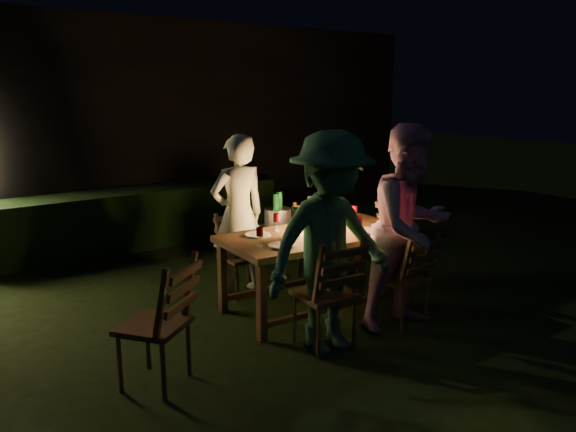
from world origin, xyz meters
TOP-DOWN VIEW (x-y plane):
  - garden_envelope at (-0.01, 6.15)m, footprint 40.00×40.00m
  - dining_table at (0.09, 0.43)m, footprint 1.93×1.04m
  - chair_near_left at (-0.41, -0.31)m, footprint 0.49×0.52m
  - chair_near_right at (0.49, -0.36)m, footprint 0.43×0.46m
  - chair_far_left at (-0.32, 1.23)m, footprint 0.40×0.44m
  - chair_far_right at (0.68, 1.17)m, footprint 0.45×0.48m
  - chair_end at (1.31, 0.36)m, footprint 0.51×0.48m
  - chair_spare at (-1.83, -0.07)m, footprint 0.66×0.67m
  - person_house_side at (-0.31, 1.28)m, footprint 0.65×0.45m
  - person_opp_right at (0.49, -0.41)m, footprint 0.95×0.77m
  - person_opp_left at (-0.41, -0.36)m, footprint 1.24×0.76m
  - lantern at (0.14, 0.48)m, footprint 0.16×0.16m
  - plate_far_left at (-0.45, 0.69)m, footprint 0.25×0.25m
  - plate_near_left at (-0.47, 0.25)m, footprint 0.25×0.25m
  - plate_far_right at (0.55, 0.63)m, footprint 0.25×0.25m
  - plate_near_right at (0.52, 0.19)m, footprint 0.25×0.25m
  - wineglass_a at (-0.20, 0.73)m, footprint 0.06×0.06m
  - wineglass_b at (-0.64, 0.36)m, footprint 0.06×0.06m
  - wineglass_c at (0.37, 0.14)m, footprint 0.06×0.06m
  - wineglass_d at (0.72, 0.58)m, footprint 0.06×0.06m
  - wineglass_e at (-0.03, 0.14)m, footprint 0.06×0.06m
  - bottle_table at (-0.16, 0.45)m, footprint 0.07×0.07m
  - napkin_left at (-0.08, 0.12)m, footprint 0.18×0.14m
  - napkin_right at (0.62, 0.10)m, footprint 0.18×0.14m
  - phone at (-0.55, 0.17)m, footprint 0.14×0.07m
  - side_table at (0.23, 1.32)m, footprint 0.47×0.47m
  - ice_bucket at (0.23, 1.32)m, footprint 0.30×0.30m
  - bottle_bucket_a at (0.18, 1.28)m, footprint 0.07×0.07m
  - bottle_bucket_b at (0.28, 1.36)m, footprint 0.07×0.07m

SIDE VIEW (x-z plane):
  - chair_far_left at x=-0.32m, z-range -0.18..0.73m
  - chair_far_right at x=0.68m, z-range -0.18..0.73m
  - chair_near_right at x=0.49m, z-range -0.18..0.75m
  - chair_near_left at x=-0.41m, z-range -0.20..0.82m
  - chair_spare at x=-1.83m, z-range -0.20..0.83m
  - chair_end at x=1.31m, z-range -0.21..0.85m
  - side_table at x=0.23m, z-range 0.24..0.88m
  - dining_table at x=0.09m, z-range 0.31..1.10m
  - ice_bucket at x=0.23m, z-range 0.64..0.86m
  - phone at x=-0.55m, z-range 0.78..0.79m
  - napkin_left at x=-0.08m, z-range 0.78..0.79m
  - napkin_right at x=0.62m, z-range 0.78..0.79m
  - plate_far_left at x=-0.45m, z-range 0.78..0.80m
  - plate_near_left at x=-0.47m, z-range 0.78..0.80m
  - plate_far_right at x=0.55m, z-range 0.78..0.80m
  - plate_near_right at x=0.52m, z-range 0.78..0.80m
  - bottle_bucket_a at x=0.18m, z-range 0.64..0.96m
  - bottle_bucket_b at x=0.28m, z-range 0.64..0.96m
  - person_house_side at x=-0.31m, z-range 0.00..1.72m
  - wineglass_a at x=-0.20m, z-range 0.78..0.96m
  - wineglass_b at x=-0.64m, z-range 0.78..0.96m
  - wineglass_c at x=0.37m, z-range 0.78..0.96m
  - wineglass_d at x=0.72m, z-range 0.78..0.96m
  - wineglass_e at x=-0.03m, z-range 0.78..0.96m
  - bottle_table at x=-0.16m, z-range 0.78..1.06m
  - person_opp_left at x=-0.41m, z-range 0.00..1.85m
  - lantern at x=0.14m, z-range 0.77..1.12m
  - person_opp_right at x=0.49m, z-range 0.00..1.88m
  - garden_envelope at x=-0.01m, z-range -0.02..3.18m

